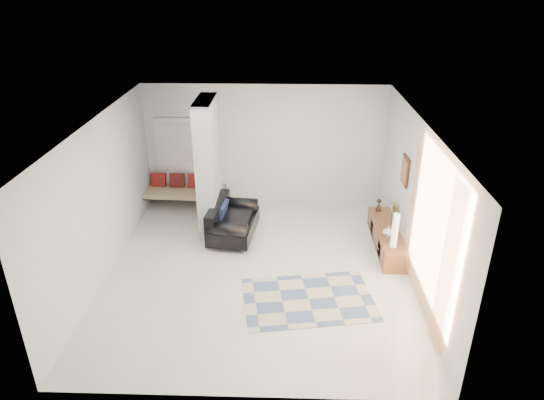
{
  "coord_description": "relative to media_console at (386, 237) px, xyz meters",
  "views": [
    {
      "loc": [
        0.49,
        -7.59,
        5.04
      ],
      "look_at": [
        0.24,
        0.6,
        1.14
      ],
      "focal_mm": 32.0,
      "sensor_mm": 36.0,
      "label": 1
    }
  ],
  "objects": [
    {
      "name": "bronze_figurine",
      "position": [
        -0.05,
        0.81,
        0.33
      ],
      "size": [
        0.15,
        0.15,
        0.27
      ],
      "primitive_type": null,
      "rotation": [
        0.0,
        0.0,
        -0.14
      ],
      "color": "black",
      "rests_on": "media_console"
    },
    {
      "name": "wall_front",
      "position": [
        -2.52,
        -3.9,
        1.2
      ],
      "size": [
        6.0,
        0.0,
        6.0
      ],
      "primitive_type": "plane",
      "rotation": [
        -1.57,
        0.0,
        0.0
      ],
      "color": "silver",
      "rests_on": "ground"
    },
    {
      "name": "wall_art",
      "position": [
        0.2,
        -0.0,
        1.45
      ],
      "size": [
        0.04,
        0.45,
        0.55
      ],
      "primitive_type": "cube",
      "color": "#3A190F",
      "rests_on": "wall_right"
    },
    {
      "name": "area_rug",
      "position": [
        -1.62,
        -1.8,
        -0.2
      ],
      "size": [
        2.37,
        1.77,
        0.01
      ],
      "primitive_type": "cube",
      "rotation": [
        0.0,
        0.0,
        0.16
      ],
      "color": "#BFB392",
      "rests_on": "floor"
    },
    {
      "name": "vase",
      "position": [
        -0.05,
        -0.27,
        0.3
      ],
      "size": [
        0.23,
        0.23,
        0.2
      ],
      "primitive_type": "imported",
      "rotation": [
        0.0,
        0.0,
        -0.17
      ],
      "color": "white",
      "rests_on": "media_console"
    },
    {
      "name": "partition_column",
      "position": [
        -3.62,
        0.7,
        1.2
      ],
      "size": [
        0.35,
        1.2,
        2.8
      ],
      "primitive_type": "cube",
      "color": "#A3A8AA",
      "rests_on": "floor"
    },
    {
      "name": "wall_left",
      "position": [
        -5.27,
        -0.9,
        1.2
      ],
      "size": [
        0.0,
        6.0,
        6.0
      ],
      "primitive_type": "plane",
      "rotation": [
        1.57,
        0.0,
        1.57
      ],
      "color": "silver",
      "rests_on": "ground"
    },
    {
      "name": "wall_right",
      "position": [
        0.23,
        -0.9,
        1.2
      ],
      "size": [
        0.0,
        6.0,
        6.0
      ],
      "primitive_type": "plane",
      "rotation": [
        1.57,
        0.0,
        -1.57
      ],
      "color": "silver",
      "rests_on": "ground"
    },
    {
      "name": "media_console",
      "position": [
        0.0,
        0.0,
        0.0
      ],
      "size": [
        0.45,
        2.01,
        0.8
      ],
      "color": "brown",
      "rests_on": "floor"
    },
    {
      "name": "cylinder_lamp",
      "position": [
        -0.02,
        -0.67,
        0.53
      ],
      "size": [
        0.12,
        0.12,
        0.67
      ],
      "primitive_type": "cylinder",
      "color": "silver",
      "rests_on": "media_console"
    },
    {
      "name": "wall_back",
      "position": [
        -2.52,
        2.1,
        1.2
      ],
      "size": [
        6.0,
        0.0,
        6.0
      ],
      "primitive_type": "plane",
      "rotation": [
        1.57,
        0.0,
        0.0
      ],
      "color": "silver",
      "rests_on": "ground"
    },
    {
      "name": "floor",
      "position": [
        -2.52,
        -0.9,
        -0.2
      ],
      "size": [
        6.0,
        6.0,
        0.0
      ],
      "primitive_type": "plane",
      "color": "beige",
      "rests_on": "ground"
    },
    {
      "name": "loveseat",
      "position": [
        -3.16,
        0.3,
        0.16
      ],
      "size": [
        1.0,
        1.53,
        0.76
      ],
      "rotation": [
        0.0,
        0.0,
        -0.12
      ],
      "color": "silver",
      "rests_on": "floor"
    },
    {
      "name": "curtain",
      "position": [
        0.15,
        -2.05,
        1.25
      ],
      "size": [
        0.0,
        2.55,
        2.55
      ],
      "primitive_type": "plane",
      "rotation": [
        1.57,
        0.0,
        1.57
      ],
      "color": "orange",
      "rests_on": "wall_right"
    },
    {
      "name": "daybed",
      "position": [
        -4.44,
        1.72,
        0.21
      ],
      "size": [
        1.94,
        0.89,
        0.77
      ],
      "rotation": [
        0.0,
        0.0,
        -0.04
      ],
      "color": "black",
      "rests_on": "floor"
    },
    {
      "name": "ceiling",
      "position": [
        -2.52,
        -0.9,
        2.6
      ],
      "size": [
        6.0,
        6.0,
        0.0
      ],
      "primitive_type": "plane",
      "rotation": [
        3.14,
        0.0,
        0.0
      ],
      "color": "white",
      "rests_on": "wall_back"
    },
    {
      "name": "hallway_door",
      "position": [
        -4.62,
        2.06,
        0.82
      ],
      "size": [
        0.85,
        0.06,
        2.04
      ],
      "primitive_type": "cube",
      "color": "silver",
      "rests_on": "floor"
    }
  ]
}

